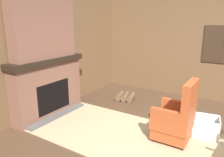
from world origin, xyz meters
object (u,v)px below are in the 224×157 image
at_px(storage_case, 52,54).
at_px(oil_lamp_vase, 25,57).
at_px(firewood_stack, 125,96).
at_px(armchair, 176,119).
at_px(laundry_basket, 206,126).

bearing_deg(storage_case, oil_lamp_vase, -90.01).
relative_size(firewood_stack, oil_lamp_vase, 2.23).
height_order(armchair, laundry_basket, armchair).
height_order(firewood_stack, laundry_basket, laundry_basket).
bearing_deg(armchair, oil_lamp_vase, 17.73).
bearing_deg(laundry_basket, storage_case, -167.96).
relative_size(armchair, firewood_stack, 1.92).
bearing_deg(oil_lamp_vase, armchair, 18.15).
xyz_separation_m(armchair, storage_case, (-2.61, -0.21, 0.90)).
distance_m(oil_lamp_vase, storage_case, 0.65).
distance_m(armchair, oil_lamp_vase, 2.90).
bearing_deg(laundry_basket, oil_lamp_vase, -156.83).
height_order(firewood_stack, oil_lamp_vase, oil_lamp_vase).
height_order(armchair, firewood_stack, armchair).
xyz_separation_m(armchair, firewood_stack, (-1.66, 1.28, -0.31)).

